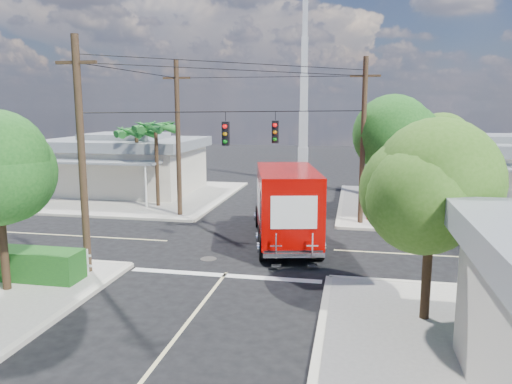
# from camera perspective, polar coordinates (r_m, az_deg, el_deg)

# --- Properties ---
(ground) EXTENTS (120.00, 120.00, 0.00)m
(ground) POSITION_cam_1_polar(r_m,az_deg,el_deg) (23.52, -0.95, -6.11)
(ground) COLOR black
(ground) RESTS_ON ground
(sidewalk_ne) EXTENTS (14.12, 14.12, 0.14)m
(sidewalk_ne) POSITION_cam_1_polar(r_m,az_deg,el_deg) (34.14, 21.30, -1.64)
(sidewalk_ne) COLOR #9B968C
(sidewalk_ne) RESTS_ON ground
(sidewalk_nw) EXTENTS (14.12, 14.12, 0.14)m
(sidewalk_nw) POSITION_cam_1_polar(r_m,az_deg,el_deg) (37.06, -13.97, -0.39)
(sidewalk_nw) COLOR #9B968C
(sidewalk_nw) RESTS_ON ground
(road_markings) EXTENTS (32.00, 32.00, 0.01)m
(road_markings) POSITION_cam_1_polar(r_m,az_deg,el_deg) (22.14, -1.76, -7.12)
(road_markings) COLOR beige
(road_markings) RESTS_ON ground
(building_ne) EXTENTS (11.80, 10.20, 4.50)m
(building_ne) POSITION_cam_1_polar(r_m,az_deg,el_deg) (35.18, 23.82, 2.23)
(building_ne) COLOR beige
(building_ne) RESTS_ON sidewalk_ne
(building_nw) EXTENTS (10.80, 10.20, 4.30)m
(building_nw) POSITION_cam_1_polar(r_m,az_deg,el_deg) (38.65, -14.61, 3.22)
(building_nw) COLOR beige
(building_nw) RESTS_ON sidewalk_nw
(radio_tower) EXTENTS (0.80, 0.80, 17.00)m
(radio_tower) POSITION_cam_1_polar(r_m,az_deg,el_deg) (42.33, 5.47, 8.68)
(radio_tower) COLOR silver
(radio_tower) RESTS_ON ground
(tree_ne_front) EXTENTS (4.21, 4.14, 6.66)m
(tree_ne_front) POSITION_cam_1_polar(r_m,az_deg,el_deg) (29.01, 16.09, 6.10)
(tree_ne_front) COLOR #422D1C
(tree_ne_front) RESTS_ON sidewalk_ne
(tree_ne_back) EXTENTS (3.77, 3.66, 5.82)m
(tree_ne_back) POSITION_cam_1_polar(r_m,az_deg,el_deg) (31.55, 20.44, 5.08)
(tree_ne_back) COLOR #422D1C
(tree_ne_back) RESTS_ON sidewalk_ne
(tree_se) EXTENTS (3.67, 3.54, 5.62)m
(tree_se) POSITION_cam_1_polar(r_m,az_deg,el_deg) (15.22, 19.49, 0.14)
(tree_se) COLOR #422D1C
(tree_se) RESTS_ON sidewalk_se
(palm_nw_front) EXTENTS (3.01, 3.08, 5.59)m
(palm_nw_front) POSITION_cam_1_polar(r_m,az_deg,el_deg) (32.08, -11.39, 7.11)
(palm_nw_front) COLOR #422D1C
(palm_nw_front) RESTS_ON sidewalk_nw
(palm_nw_back) EXTENTS (3.01, 3.08, 5.19)m
(palm_nw_back) POSITION_cam_1_polar(r_m,az_deg,el_deg) (34.27, -13.52, 6.57)
(palm_nw_back) COLOR #422D1C
(palm_nw_back) RESTS_ON sidewalk_nw
(utility_poles) EXTENTS (12.00, 10.68, 9.00)m
(utility_poles) POSITION_cam_1_polar(r_m,az_deg,el_deg) (24.61, -3.82, 5.65)
(utility_poles) COLOR #473321
(utility_poles) RESTS_ON ground
(picket_fence) EXTENTS (5.94, 0.06, 1.00)m
(picket_fence) POSITION_cam_1_polar(r_m,az_deg,el_deg) (21.54, -25.26, -6.69)
(picket_fence) COLOR silver
(picket_fence) RESTS_ON sidewalk_sw
(hedge_sw) EXTENTS (6.20, 1.20, 1.10)m
(hedge_sw) POSITION_cam_1_polar(r_m,az_deg,el_deg) (21.05, -27.00, -7.17)
(hedge_sw) COLOR #17471A
(hedge_sw) RESTS_ON sidewalk_sw
(vending_boxes) EXTENTS (1.90, 0.50, 1.10)m
(vending_boxes) POSITION_cam_1_polar(r_m,az_deg,el_deg) (28.94, 14.40, -1.98)
(vending_boxes) COLOR #B31611
(vending_boxes) RESTS_ON sidewalk_ne
(delivery_truck) EXTENTS (4.24, 8.68, 3.61)m
(delivery_truck) POSITION_cam_1_polar(r_m,az_deg,el_deg) (23.65, 3.42, -1.46)
(delivery_truck) COLOR black
(delivery_truck) RESTS_ON ground
(parked_car) EXTENTS (5.04, 2.49, 1.37)m
(parked_car) POSITION_cam_1_polar(r_m,az_deg,el_deg) (26.76, 23.05, -3.42)
(parked_car) COLOR silver
(parked_car) RESTS_ON ground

